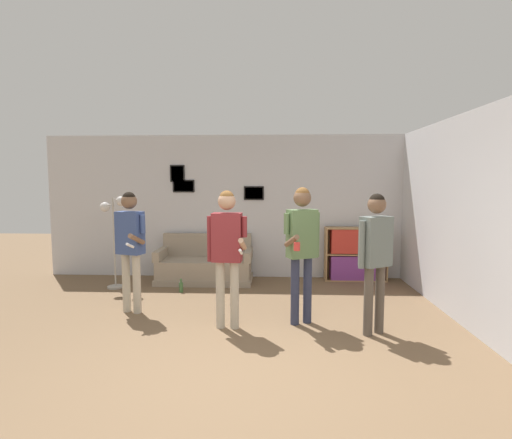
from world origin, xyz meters
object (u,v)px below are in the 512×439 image
object	(u,v)px
bookshelf	(356,254)
bottle_on_floor	(181,287)
person_player_foreground_center	(227,244)
person_spectator_near_bookshelf	(376,249)
person_watcher_holding_cup	(302,240)
couch	(205,266)
floor_lamp	(114,223)
person_player_foreground_left	(130,239)

from	to	relation	value
bookshelf	bottle_on_floor	bearing A→B (deg)	-162.74
person_player_foreground_center	person_spectator_near_bookshelf	size ratio (longest dim) A/B	1.02
bookshelf	person_watcher_holding_cup	distance (m)	2.66
bookshelf	person_spectator_near_bookshelf	xyz separation A→B (m)	(-0.31, -2.64, 0.55)
couch	person_watcher_holding_cup	size ratio (longest dim) A/B	0.98
person_watcher_holding_cup	person_spectator_near_bookshelf	bearing A→B (deg)	-20.48
floor_lamp	bookshelf	bearing A→B (deg)	9.61
person_player_foreground_left	person_player_foreground_center	world-z (taller)	person_player_foreground_center
floor_lamp	person_watcher_holding_cup	size ratio (longest dim) A/B	0.90
person_spectator_near_bookshelf	person_watcher_holding_cup	bearing A→B (deg)	159.52
floor_lamp	bottle_on_floor	distance (m)	1.60
floor_lamp	person_player_foreground_left	size ratio (longest dim) A/B	0.94
bottle_on_floor	couch	bearing A→B (deg)	69.77
couch	floor_lamp	size ratio (longest dim) A/B	1.09
bookshelf	person_player_foreground_center	bearing A→B (deg)	-129.64
couch	person_player_foreground_center	xyz separation A→B (m)	(0.68, -2.32, 0.78)
person_watcher_holding_cup	person_spectator_near_bookshelf	xyz separation A→B (m)	(0.85, -0.32, -0.05)
person_player_foreground_center	person_player_foreground_left	bearing A→B (deg)	159.08
person_spectator_near_bookshelf	bottle_on_floor	bearing A→B (deg)	148.26
floor_lamp	couch	bearing A→B (deg)	19.41
person_spectator_near_bookshelf	person_player_foreground_center	bearing A→B (deg)	176.21
bookshelf	couch	bearing A→B (deg)	-175.88
bottle_on_floor	person_player_foreground_left	bearing A→B (deg)	-113.64
person_player_foreground_left	bottle_on_floor	xyz separation A→B (m)	(0.45, 1.04, -0.95)
floor_lamp	person_player_foreground_center	bearing A→B (deg)	-39.92
bookshelf	bottle_on_floor	xyz separation A→B (m)	(-3.05, -0.95, -0.40)
floor_lamp	person_watcher_holding_cup	xyz separation A→B (m)	(3.09, -1.61, -0.03)
person_player_foreground_left	person_spectator_near_bookshelf	distance (m)	3.26
person_player_foreground_left	person_spectator_near_bookshelf	size ratio (longest dim) A/B	1.00
person_player_foreground_left	person_watcher_holding_cup	xyz separation A→B (m)	(2.34, -0.34, 0.05)
bottle_on_floor	floor_lamp	bearing A→B (deg)	169.22
couch	bottle_on_floor	distance (m)	0.82
person_player_foreground_center	bottle_on_floor	world-z (taller)	person_player_foreground_center
person_watcher_holding_cup	bottle_on_floor	world-z (taller)	person_watcher_holding_cup
bookshelf	floor_lamp	distance (m)	4.35
bookshelf	floor_lamp	xyz separation A→B (m)	(-4.24, -0.72, 0.63)
couch	floor_lamp	distance (m)	1.77
person_watcher_holding_cup	bookshelf	bearing A→B (deg)	63.55
person_player_foreground_left	person_player_foreground_center	distance (m)	1.51
person_player_foreground_center	person_spectator_near_bookshelf	bearing A→B (deg)	-3.79
person_watcher_holding_cup	bottle_on_floor	xyz separation A→B (m)	(-1.89, 1.38, -1.00)
bottle_on_floor	bookshelf	bearing A→B (deg)	17.26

